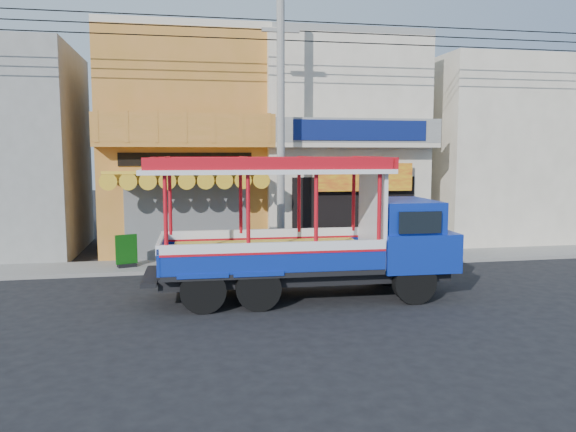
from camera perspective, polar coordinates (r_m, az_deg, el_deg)
The scene contains 12 objects.
ground at distance 15.62m, azimuth 5.04°, elevation -7.55°, with size 90.00×90.00×0.00m, color black.
sidewalk at distance 19.39m, azimuth 1.84°, elevation -4.59°, with size 30.00×2.00×0.12m, color slate.
shophouse_left at distance 22.55m, azimuth -10.41°, elevation 7.19°, with size 6.00×7.50×8.24m.
shophouse_right at distance 23.37m, azimuth 4.59°, elevation 7.24°, with size 6.00×6.75×8.24m.
party_pilaster at distance 19.69m, azimuth -1.52°, elevation 7.10°, with size 0.35×0.30×8.00m, color beige.
filler_building_right at distance 26.12m, azimuth 19.64°, elevation 6.13°, with size 6.00×6.00×7.60m, color beige.
utility_pole at distance 18.23m, azimuth -0.28°, elevation 10.41°, with size 28.00×0.26×9.00m.
songthaew_truck at distance 14.62m, azimuth 3.70°, elevation -1.45°, with size 7.91×2.82×3.66m.
green_sign at distance 18.76m, azimuth -16.09°, elevation -3.67°, with size 0.67×0.48×1.05m.
potted_plant_a at distance 19.80m, azimuth 7.17°, elevation -2.98°, with size 0.77×0.67×0.86m, color #295718.
potted_plant_b at distance 19.86m, azimuth 7.30°, elevation -2.72°, with size 0.56×0.45×1.02m, color #295718.
potted_plant_c at distance 20.03m, azimuth 10.54°, elevation -2.57°, with size 0.62×0.62×1.10m, color #295718.
Camera 1 is at (-4.12, -14.59, 3.77)m, focal length 35.00 mm.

